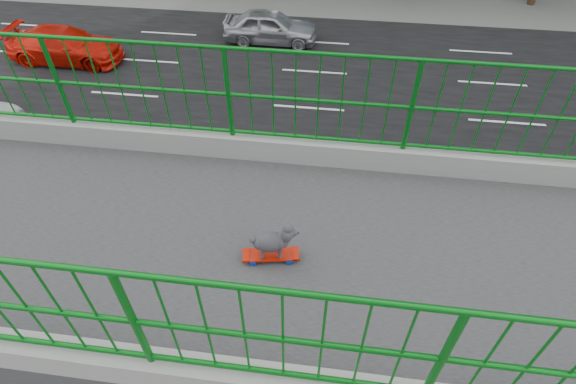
{
  "coord_description": "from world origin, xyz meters",
  "views": [
    {
      "loc": [
        2.78,
        1.21,
        10.54
      ],
      "look_at": [
        -0.77,
        0.75,
        7.04
      ],
      "focal_mm": 27.92,
      "sensor_mm": 36.0,
      "label": 1
    }
  ],
  "objects_px": {
    "skateboard": "(271,255)",
    "car_3": "(65,45)",
    "poodle": "(273,240)",
    "car_4": "(271,27)"
  },
  "relations": [
    {
      "from": "car_3",
      "to": "car_4",
      "type": "bearing_deg",
      "value": -71.05
    },
    {
      "from": "skateboard",
      "to": "car_3",
      "type": "height_order",
      "value": "skateboard"
    },
    {
      "from": "poodle",
      "to": "car_4",
      "type": "height_order",
      "value": "poodle"
    },
    {
      "from": "poodle",
      "to": "car_3",
      "type": "height_order",
      "value": "poodle"
    },
    {
      "from": "car_4",
      "to": "poodle",
      "type": "bearing_deg",
      "value": -170.39
    },
    {
      "from": "skateboard",
      "to": "poodle",
      "type": "distance_m",
      "value": 0.23
    },
    {
      "from": "car_3",
      "to": "car_4",
      "type": "height_order",
      "value": "car_4"
    },
    {
      "from": "skateboard",
      "to": "car_3",
      "type": "relative_size",
      "value": 0.11
    },
    {
      "from": "skateboard",
      "to": "poodle",
      "type": "bearing_deg",
      "value": 90.0
    },
    {
      "from": "skateboard",
      "to": "poodle",
      "type": "relative_size",
      "value": 1.24
    }
  ]
}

